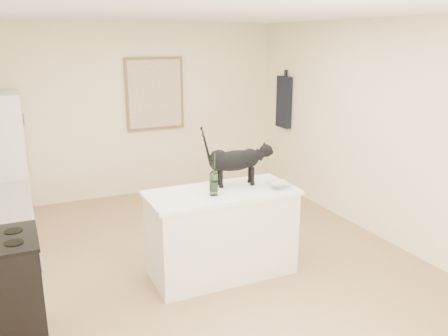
% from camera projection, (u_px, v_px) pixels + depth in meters
% --- Properties ---
extents(floor, '(5.50, 5.50, 0.00)m').
position_uv_depth(floor, '(206.00, 266.00, 5.03)').
color(floor, '#A47757').
rests_on(floor, ground).
extents(ceiling, '(5.50, 5.50, 0.00)m').
position_uv_depth(ceiling, '(203.00, 13.00, 4.33)').
color(ceiling, white).
rests_on(ceiling, ground).
extents(wall_back, '(4.50, 0.00, 4.50)m').
position_uv_depth(wall_back, '(136.00, 111.00, 7.09)').
color(wall_back, '#FBF2C2').
rests_on(wall_back, ground).
extents(wall_front, '(4.50, 0.00, 4.50)m').
position_uv_depth(wall_front, '(418.00, 266.00, 2.27)').
color(wall_front, '#FBF2C2').
rests_on(wall_front, ground).
extents(wall_right, '(0.00, 5.50, 5.50)m').
position_uv_depth(wall_right, '(378.00, 131.00, 5.58)').
color(wall_right, '#FBF2C2').
rests_on(wall_right, ground).
extents(island_base, '(1.44, 0.67, 0.86)m').
position_uv_depth(island_base, '(222.00, 234.00, 4.78)').
color(island_base, white).
rests_on(island_base, floor).
extents(island_top, '(1.50, 0.70, 0.04)m').
position_uv_depth(island_top, '(222.00, 193.00, 4.65)').
color(island_top, white).
rests_on(island_top, island_base).
extents(left_cabinets, '(0.60, 1.40, 0.86)m').
position_uv_depth(left_cabinets, '(2.00, 252.00, 4.39)').
color(left_cabinets, white).
rests_on(left_cabinets, floor).
extents(stove, '(0.60, 0.60, 0.90)m').
position_uv_depth(stove, '(1.00, 296.00, 3.60)').
color(stove, black).
rests_on(stove, floor).
extents(artwork_frame, '(0.90, 0.03, 1.10)m').
position_uv_depth(artwork_frame, '(155.00, 94.00, 7.11)').
color(artwork_frame, brown).
rests_on(artwork_frame, wall_back).
extents(artwork_canvas, '(0.82, 0.00, 1.02)m').
position_uv_depth(artwork_canvas, '(155.00, 94.00, 7.10)').
color(artwork_canvas, beige).
rests_on(artwork_canvas, wall_back).
extents(hanging_garment, '(0.08, 0.34, 0.80)m').
position_uv_depth(hanging_garment, '(284.00, 102.00, 7.32)').
color(hanging_garment, black).
rests_on(hanging_garment, wall_right).
extents(black_cat, '(0.70, 0.31, 0.47)m').
position_uv_depth(black_cat, '(235.00, 163.00, 4.78)').
color(black_cat, black).
rests_on(black_cat, island_top).
extents(wine_bottle, '(0.10, 0.10, 0.38)m').
position_uv_depth(wine_bottle, '(214.00, 176.00, 4.48)').
color(wine_bottle, '#224F1F').
rests_on(wine_bottle, island_top).
extents(glass_bowl, '(0.29, 0.29, 0.06)m').
position_uv_depth(glass_bowl, '(279.00, 185.00, 4.73)').
color(glass_bowl, white).
rests_on(glass_bowl, island_top).
extents(fridge_paper, '(0.07, 0.15, 0.21)m').
position_uv_depth(fridge_paper, '(22.00, 121.00, 6.17)').
color(fridge_paper, silver).
rests_on(fridge_paper, fridge).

